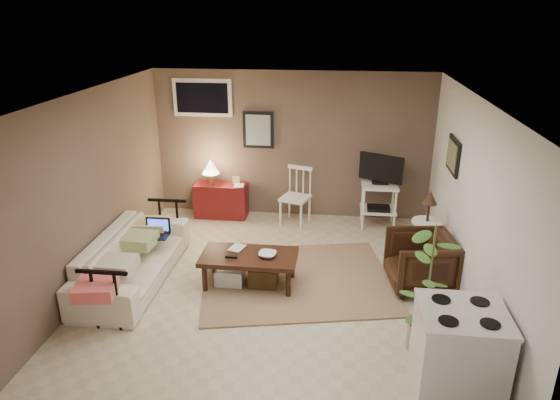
# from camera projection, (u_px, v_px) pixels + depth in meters

# --- Properties ---
(floor) EXTENTS (5.00, 5.00, 0.00)m
(floor) POSITION_uv_depth(u_px,v_px,m) (272.00, 290.00, 6.24)
(floor) COLOR #C1B293
(floor) RESTS_ON ground
(art_back) EXTENTS (0.50, 0.03, 0.60)m
(art_back) POSITION_uv_depth(u_px,v_px,m) (258.00, 130.00, 8.07)
(art_back) COLOR black
(art_right) EXTENTS (0.03, 0.60, 0.45)m
(art_right) POSITION_uv_depth(u_px,v_px,m) (453.00, 155.00, 6.43)
(art_right) COLOR black
(window) EXTENTS (0.96, 0.03, 0.60)m
(window) POSITION_uv_depth(u_px,v_px,m) (202.00, 98.00, 7.99)
(window) COLOR white
(rug) EXTENTS (2.75, 2.37, 0.02)m
(rug) POSITION_uv_depth(u_px,v_px,m) (297.00, 279.00, 6.46)
(rug) COLOR #8D6E52
(rug) RESTS_ON floor
(coffee_table) EXTENTS (1.20, 0.62, 0.45)m
(coffee_table) POSITION_uv_depth(u_px,v_px,m) (249.00, 267.00, 6.26)
(coffee_table) COLOR black
(coffee_table) RESTS_ON floor
(sofa) EXTENTS (0.63, 2.15, 0.84)m
(sofa) POSITION_uv_depth(u_px,v_px,m) (132.00, 250.00, 6.33)
(sofa) COLOR white
(sofa) RESTS_ON floor
(sofa_pillows) EXTENTS (0.41, 2.05, 0.14)m
(sofa_pillows) POSITION_uv_depth(u_px,v_px,m) (127.00, 253.00, 6.06)
(sofa_pillows) COLOR beige
(sofa_pillows) RESTS_ON sofa
(sofa_end_rails) EXTENTS (0.58, 2.15, 0.72)m
(sofa_end_rails) POSITION_uv_depth(u_px,v_px,m) (142.00, 255.00, 6.33)
(sofa_end_rails) COLOR black
(sofa_end_rails) RESTS_ON floor
(laptop) EXTENTS (0.33, 0.24, 0.23)m
(laptop) POSITION_uv_depth(u_px,v_px,m) (157.00, 230.00, 6.60)
(laptop) COLOR black
(laptop) RESTS_ON sofa
(red_console) EXTENTS (0.86, 0.38, 1.00)m
(red_console) POSITION_uv_depth(u_px,v_px,m) (220.00, 197.00, 8.33)
(red_console) COLOR maroon
(red_console) RESTS_ON floor
(spindle_chair) EXTENTS (0.53, 0.53, 0.93)m
(spindle_chair) POSITION_uv_depth(u_px,v_px,m) (296.00, 198.00, 8.03)
(spindle_chair) COLOR white
(spindle_chair) RESTS_ON floor
(tv_stand) EXTENTS (0.66, 0.46, 1.19)m
(tv_stand) POSITION_uv_depth(u_px,v_px,m) (380.00, 189.00, 7.84)
(tv_stand) COLOR white
(tv_stand) RESTS_ON floor
(side_table) EXTENTS (0.40, 0.40, 1.08)m
(side_table) POSITION_uv_depth(u_px,v_px,m) (427.00, 220.00, 6.62)
(side_table) COLOR white
(side_table) RESTS_ON floor
(armchair) EXTENTS (0.80, 0.84, 0.77)m
(armchair) POSITION_uv_depth(u_px,v_px,m) (421.00, 259.00, 6.18)
(armchair) COLOR black
(armchair) RESTS_ON floor
(potted_plant) EXTENTS (0.35, 0.35, 1.42)m
(potted_plant) POSITION_uv_depth(u_px,v_px,m) (429.00, 285.00, 4.90)
(potted_plant) COLOR #A0987F
(potted_plant) RESTS_ON floor
(stove) EXTENTS (0.73, 0.68, 0.95)m
(stove) POSITION_uv_depth(u_px,v_px,m) (457.00, 358.00, 4.31)
(stove) COLOR silver
(stove) RESTS_ON floor
(bowl) EXTENTS (0.22, 0.07, 0.22)m
(bowl) POSITION_uv_depth(u_px,v_px,m) (267.00, 248.00, 6.12)
(bowl) COLOR black
(bowl) RESTS_ON coffee_table
(book_table) EXTENTS (0.17, 0.07, 0.23)m
(book_table) POSITION_uv_depth(u_px,v_px,m) (231.00, 239.00, 6.35)
(book_table) COLOR black
(book_table) RESTS_ON coffee_table
(book_console) EXTENTS (0.15, 0.03, 0.21)m
(book_console) POSITION_uv_depth(u_px,v_px,m) (234.00, 180.00, 8.11)
(book_console) COLOR black
(book_console) RESTS_ON red_console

